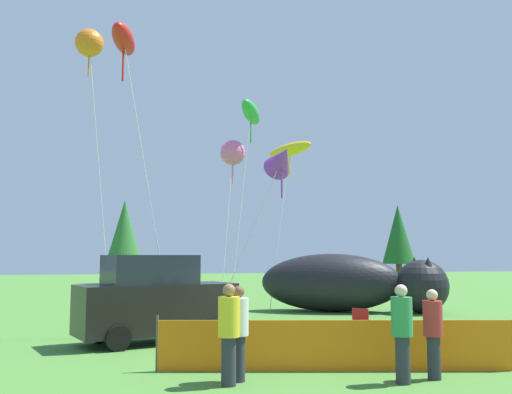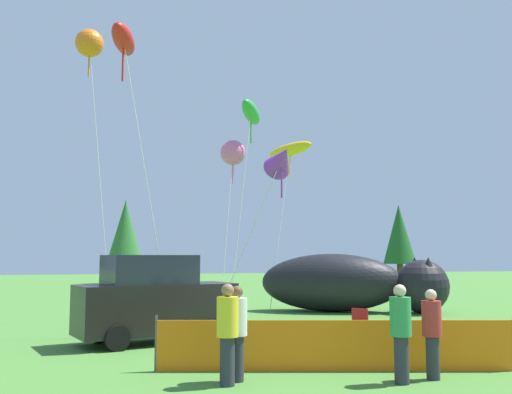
% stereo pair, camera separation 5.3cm
% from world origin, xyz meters
% --- Properties ---
extents(ground_plane, '(120.00, 120.00, 0.00)m').
position_xyz_m(ground_plane, '(0.00, 0.00, 0.00)').
color(ground_plane, '#477F33').
extents(parked_car, '(4.45, 2.75, 2.33)m').
position_xyz_m(parked_car, '(-2.89, 0.93, 1.13)').
color(parked_car, black).
rests_on(parked_car, ground).
extents(folding_chair, '(0.70, 0.70, 0.92)m').
position_xyz_m(folding_chair, '(2.29, -0.58, 0.55)').
color(folding_chair, maroon).
rests_on(folding_chair, ground).
extents(inflatable_cat, '(7.57, 4.93, 2.40)m').
position_xyz_m(inflatable_cat, '(5.52, 7.57, 1.11)').
color(inflatable_cat, black).
rests_on(inflatable_cat, ground).
extents(safety_fence, '(7.12, 1.74, 1.11)m').
position_xyz_m(safety_fence, '(0.44, -3.70, 0.51)').
color(safety_fence, orange).
rests_on(safety_fence, ground).
extents(spectator_in_white_shirt, '(0.39, 0.39, 1.81)m').
position_xyz_m(spectator_in_white_shirt, '(-1.93, -4.47, 0.99)').
color(spectator_in_white_shirt, '#2D2D38').
rests_on(spectator_in_white_shirt, ground).
extents(spectator_in_black_shirt, '(0.37, 0.37, 1.68)m').
position_xyz_m(spectator_in_black_shirt, '(1.93, -4.87, 0.91)').
color(spectator_in_black_shirt, '#2D2D38').
rests_on(spectator_in_black_shirt, ground).
extents(spectator_in_blue_shirt, '(0.38, 0.38, 1.75)m').
position_xyz_m(spectator_in_blue_shirt, '(-1.69, -4.16, 0.96)').
color(spectator_in_blue_shirt, '#2D2D38').
rests_on(spectator_in_blue_shirt, ground).
extents(spectator_in_yellow_shirt, '(0.39, 0.39, 1.79)m').
position_xyz_m(spectator_in_yellow_shirt, '(1.18, -5.07, 0.97)').
color(spectator_in_yellow_shirt, '#2D2D38').
rests_on(spectator_in_yellow_shirt, ground).
extents(kite_orange_flower, '(1.60, 1.25, 10.84)m').
position_xyz_m(kite_orange_flower, '(-5.10, 6.97, 10.29)').
color(kite_orange_flower, silver).
rests_on(kite_orange_flower, ground).
extents(kite_purple_delta, '(2.53, 2.27, 6.17)m').
position_xyz_m(kite_purple_delta, '(1.33, 3.20, 5.50)').
color(kite_purple_delta, silver).
rests_on(kite_purple_delta, ground).
extents(kite_green_fish, '(2.03, 2.82, 8.77)m').
position_xyz_m(kite_green_fish, '(1.35, 7.74, 8.20)').
color(kite_green_fish, silver).
rests_on(kite_green_fish, ground).
extents(kite_yellow_hero, '(2.45, 3.15, 7.70)m').
position_xyz_m(kite_yellow_hero, '(3.88, 10.52, 7.25)').
color(kite_yellow_hero, silver).
rests_on(kite_yellow_hero, ground).
extents(kite_pink_octopus, '(1.29, 2.03, 7.09)m').
position_xyz_m(kite_pink_octopus, '(0.67, 8.12, 6.55)').
color(kite_pink_octopus, silver).
rests_on(kite_pink_octopus, ground).
extents(kite_red_lizard, '(2.15, 2.03, 9.24)m').
position_xyz_m(kite_red_lizard, '(-3.86, 2.38, 8.79)').
color(kite_red_lizard, silver).
rests_on(kite_red_lizard, ground).
extents(horizon_tree_east, '(2.85, 2.85, 6.80)m').
position_xyz_m(horizon_tree_east, '(20.23, 31.11, 4.18)').
color(horizon_tree_east, brown).
rests_on(horizon_tree_east, ground).
extents(horizon_tree_northeast, '(2.96, 2.96, 7.06)m').
position_xyz_m(horizon_tree_northeast, '(-3.28, 34.85, 4.34)').
color(horizon_tree_northeast, brown).
rests_on(horizon_tree_northeast, ground).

